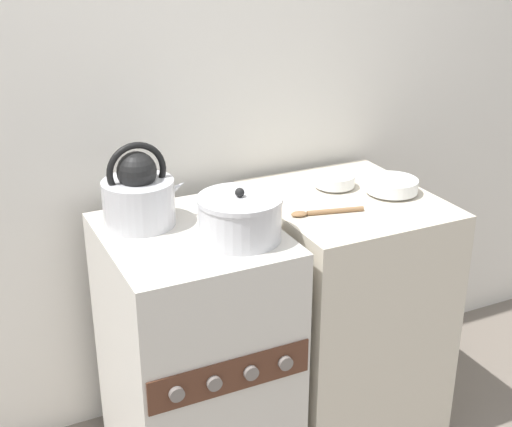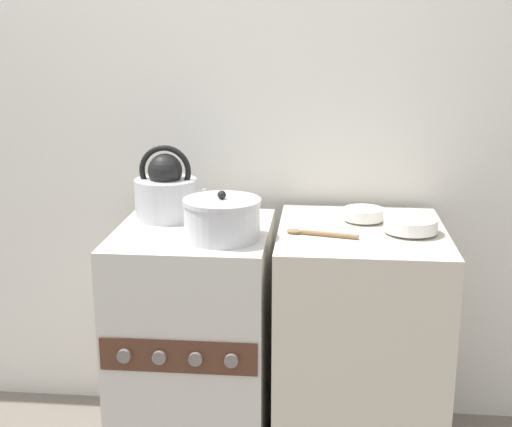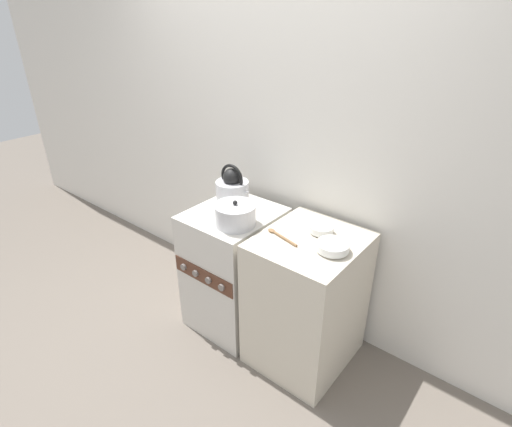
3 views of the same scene
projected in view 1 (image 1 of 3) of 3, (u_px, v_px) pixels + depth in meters
The scene contains 8 objects.
wall_back at pixel (142, 83), 2.36m from camera, with size 7.00×0.06×2.50m.
stove at pixel (195, 354), 2.33m from camera, with size 0.52×0.61×0.87m.
counter at pixel (342, 311), 2.58m from camera, with size 0.56×0.63×0.88m.
kettle at pixel (139, 194), 2.19m from camera, with size 0.27×0.22×0.27m.
cooking_pot at pixel (240, 218), 2.10m from camera, with size 0.25×0.25×0.16m.
enamel_bowl at pixel (392, 185), 2.43m from camera, with size 0.18×0.18×0.05m.
small_ceramic_bowl at pixel (335, 180), 2.48m from camera, with size 0.14×0.14×0.05m.
wooden_spoon at pixel (322, 212), 2.27m from camera, with size 0.24×0.08×0.02m.
Camera 1 is at (-0.68, -1.57, 1.77)m, focal length 50.00 mm.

